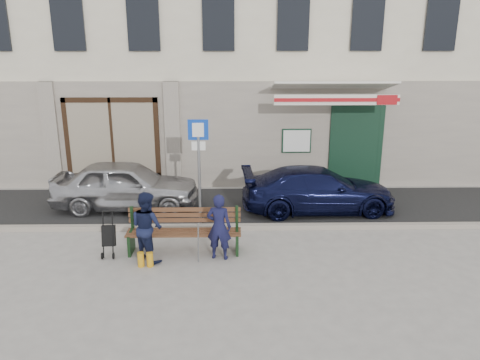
{
  "coord_description": "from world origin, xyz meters",
  "views": [
    {
      "loc": [
        0.37,
        -8.87,
        4.3
      ],
      "look_at": [
        0.55,
        1.6,
        1.2
      ],
      "focal_mm": 35.0,
      "sensor_mm": 36.0,
      "label": 1
    }
  ],
  "objects_px": {
    "parking_sign": "(199,156)",
    "bench": "(182,232)",
    "car_silver": "(126,185)",
    "woman": "(147,227)",
    "car_navy": "(318,190)",
    "stroller": "(109,237)",
    "man": "(219,227)"
  },
  "relations": [
    {
      "from": "bench",
      "to": "woman",
      "type": "height_order",
      "value": "woman"
    },
    {
      "from": "woman",
      "to": "parking_sign",
      "type": "bearing_deg",
      "value": -74.7
    },
    {
      "from": "car_navy",
      "to": "bench",
      "type": "relative_size",
      "value": 1.66
    },
    {
      "from": "parking_sign",
      "to": "man",
      "type": "xyz_separation_m",
      "value": [
        0.51,
        -1.9,
        -1.03
      ]
    },
    {
      "from": "car_silver",
      "to": "parking_sign",
      "type": "bearing_deg",
      "value": -119.15
    },
    {
      "from": "car_navy",
      "to": "bench",
      "type": "bearing_deg",
      "value": 124.2
    },
    {
      "from": "car_navy",
      "to": "parking_sign",
      "type": "xyz_separation_m",
      "value": [
        -3.04,
        -0.9,
        1.14
      ]
    },
    {
      "from": "parking_sign",
      "to": "man",
      "type": "distance_m",
      "value": 2.22
    },
    {
      "from": "car_navy",
      "to": "man",
      "type": "xyz_separation_m",
      "value": [
        -2.53,
        -2.8,
        0.11
      ]
    },
    {
      "from": "car_silver",
      "to": "bench",
      "type": "height_order",
      "value": "car_silver"
    },
    {
      "from": "man",
      "to": "woman",
      "type": "bearing_deg",
      "value": 12.67
    },
    {
      "from": "stroller",
      "to": "car_navy",
      "type": "bearing_deg",
      "value": 24.19
    },
    {
      "from": "bench",
      "to": "stroller",
      "type": "bearing_deg",
      "value": -174.81
    },
    {
      "from": "car_navy",
      "to": "woman",
      "type": "xyz_separation_m",
      "value": [
        -3.98,
        -2.85,
        0.15
      ]
    },
    {
      "from": "bench",
      "to": "stroller",
      "type": "xyz_separation_m",
      "value": [
        -1.5,
        -0.14,
        -0.04
      ]
    },
    {
      "from": "car_navy",
      "to": "parking_sign",
      "type": "bearing_deg",
      "value": 103.86
    },
    {
      "from": "stroller",
      "to": "car_silver",
      "type": "bearing_deg",
      "value": 90.55
    },
    {
      "from": "woman",
      "to": "stroller",
      "type": "bearing_deg",
      "value": 26.13
    },
    {
      "from": "man",
      "to": "car_navy",
      "type": "bearing_deg",
      "value": -121.31
    },
    {
      "from": "stroller",
      "to": "woman",
      "type": "bearing_deg",
      "value": -19.16
    },
    {
      "from": "stroller",
      "to": "parking_sign",
      "type": "bearing_deg",
      "value": 39.67
    },
    {
      "from": "bench",
      "to": "stroller",
      "type": "relative_size",
      "value": 2.55
    },
    {
      "from": "car_navy",
      "to": "stroller",
      "type": "height_order",
      "value": "car_navy"
    },
    {
      "from": "bench",
      "to": "parking_sign",
      "type": "bearing_deg",
      "value": 79.9
    },
    {
      "from": "bench",
      "to": "stroller",
      "type": "distance_m",
      "value": 1.51
    },
    {
      "from": "parking_sign",
      "to": "bench",
      "type": "xyz_separation_m",
      "value": [
        -0.28,
        -1.59,
        -1.26
      ]
    },
    {
      "from": "woman",
      "to": "stroller",
      "type": "relative_size",
      "value": 1.55
    },
    {
      "from": "parking_sign",
      "to": "stroller",
      "type": "bearing_deg",
      "value": -137.04
    },
    {
      "from": "woman",
      "to": "man",
      "type": "bearing_deg",
      "value": -137.14
    },
    {
      "from": "car_navy",
      "to": "stroller",
      "type": "xyz_separation_m",
      "value": [
        -4.83,
        -2.63,
        -0.16
      ]
    },
    {
      "from": "car_silver",
      "to": "woman",
      "type": "bearing_deg",
      "value": -159.85
    },
    {
      "from": "man",
      "to": "parking_sign",
      "type": "bearing_deg",
      "value": -64.16
    }
  ]
}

